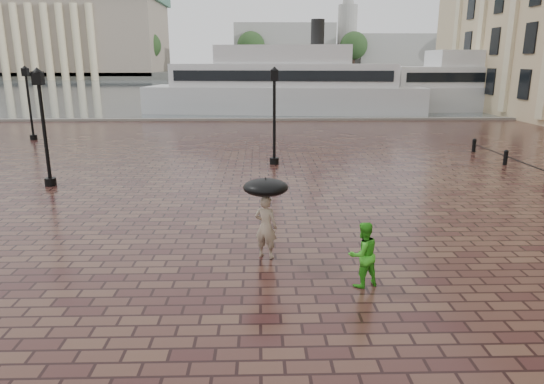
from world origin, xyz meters
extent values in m
plane|color=#361918|center=(0.00, 0.00, 0.00)|extent=(300.00, 300.00, 0.00)
plane|color=#4C595D|center=(0.00, 92.00, 0.00)|extent=(240.00, 240.00, 0.00)
cube|color=slate|center=(0.00, 32.00, 0.00)|extent=(80.00, 0.60, 0.30)
cube|color=#4C4C47|center=(0.00, 160.00, 1.00)|extent=(300.00, 60.00, 2.00)
cube|color=gray|center=(-55.00, 145.00, 12.00)|extent=(55.00, 30.00, 22.00)
cube|color=#9B9993|center=(10.00, 150.00, 9.00)|extent=(30.00, 22.00, 14.00)
cube|color=#9B9993|center=(45.00, 150.00, 7.50)|extent=(25.00, 22.00, 11.00)
cube|color=#9B9993|center=(80.00, 150.00, 10.00)|extent=(35.00, 22.00, 16.00)
cylinder|color=#9B9993|center=(30.00, 150.00, 12.00)|extent=(6.00, 6.00, 20.00)
cylinder|color=#2D2119|center=(-60.00, 138.00, 4.00)|extent=(1.00, 1.00, 8.00)
sphere|color=#203A1A|center=(-60.00, 138.00, 9.50)|extent=(8.00, 8.00, 8.00)
cylinder|color=#2D2119|center=(-30.00, 138.00, 4.00)|extent=(1.00, 1.00, 8.00)
sphere|color=#203A1A|center=(-30.00, 138.00, 9.50)|extent=(8.00, 8.00, 8.00)
cylinder|color=#2D2119|center=(0.00, 138.00, 4.00)|extent=(1.00, 1.00, 8.00)
sphere|color=#203A1A|center=(0.00, 138.00, 9.50)|extent=(8.00, 8.00, 8.00)
cylinder|color=#2D2119|center=(30.00, 138.00, 4.00)|extent=(1.00, 1.00, 8.00)
sphere|color=#203A1A|center=(30.00, 138.00, 9.50)|extent=(8.00, 8.00, 8.00)
cylinder|color=#2D2119|center=(60.00, 138.00, 4.00)|extent=(1.00, 1.00, 8.00)
sphere|color=#203A1A|center=(60.00, 138.00, 9.50)|extent=(8.00, 8.00, 8.00)
cylinder|color=black|center=(14.00, 13.50, 0.30)|extent=(0.20, 0.20, 0.60)
sphere|color=black|center=(14.00, 13.50, 0.62)|extent=(0.22, 0.22, 0.22)
cylinder|color=black|center=(14.00, 17.00, 0.30)|extent=(0.20, 0.20, 0.60)
sphere|color=black|center=(14.00, 17.00, 0.62)|extent=(0.22, 0.22, 0.22)
cylinder|color=black|center=(-6.00, 10.00, 0.15)|extent=(0.44, 0.44, 0.30)
cylinder|color=black|center=(-6.00, 10.00, 2.00)|extent=(0.14, 0.14, 4.00)
cube|color=black|center=(-6.00, 10.00, 4.15)|extent=(0.35, 0.35, 0.50)
sphere|color=beige|center=(-6.00, 10.00, 4.15)|extent=(0.28, 0.28, 0.28)
cylinder|color=black|center=(3.00, 14.00, 0.15)|extent=(0.44, 0.44, 0.30)
cylinder|color=black|center=(3.00, 14.00, 2.00)|extent=(0.14, 0.14, 4.00)
cube|color=black|center=(3.00, 14.00, 4.15)|extent=(0.35, 0.35, 0.50)
sphere|color=beige|center=(3.00, 14.00, 4.15)|extent=(0.28, 0.28, 0.28)
cylinder|color=black|center=(-12.00, 22.00, 0.15)|extent=(0.44, 0.44, 0.30)
cylinder|color=black|center=(-12.00, 22.00, 2.00)|extent=(0.14, 0.14, 4.00)
cube|color=black|center=(-12.00, 22.00, 4.15)|extent=(0.35, 0.35, 0.50)
sphere|color=beige|center=(-12.00, 22.00, 4.15)|extent=(0.28, 0.28, 0.28)
imported|color=tan|center=(2.44, 2.46, 0.80)|extent=(0.69, 0.59, 1.60)
imported|color=green|center=(4.51, 0.80, 0.73)|extent=(0.86, 0.78, 1.45)
cube|color=silver|center=(4.64, 38.55, 1.26)|extent=(26.73, 9.54, 2.51)
cube|color=silver|center=(4.64, 38.55, 3.56)|extent=(21.44, 8.04, 2.09)
cube|color=silver|center=(4.64, 38.55, 5.44)|extent=(13.06, 6.36, 1.67)
cylinder|color=black|center=(7.75, 38.15, 7.32)|extent=(1.26, 1.26, 2.51)
cube|color=black|center=(4.29, 35.80, 3.56)|extent=(19.72, 2.62, 0.94)
cube|color=black|center=(4.99, 41.30, 3.56)|extent=(19.72, 2.62, 0.94)
cube|color=silver|center=(25.51, 40.96, 1.18)|extent=(24.84, 7.03, 2.36)
cube|color=silver|center=(25.51, 40.96, 3.34)|extent=(19.89, 6.01, 1.97)
cube|color=silver|center=(25.51, 40.96, 5.12)|extent=(12.00, 5.06, 1.57)
cylinder|color=black|center=(28.46, 41.09, 6.89)|extent=(1.18, 1.18, 2.36)
cube|color=black|center=(25.63, 38.35, 3.34)|extent=(18.68, 0.96, 0.89)
cube|color=black|center=(25.39, 43.56, 3.34)|extent=(18.68, 0.96, 0.89)
cylinder|color=black|center=(2.44, 2.46, 1.36)|extent=(0.02, 0.02, 0.95)
ellipsoid|color=black|center=(2.44, 2.46, 1.81)|extent=(1.10, 1.10, 0.39)
camera|label=1|loc=(2.30, -8.86, 4.72)|focal=32.00mm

